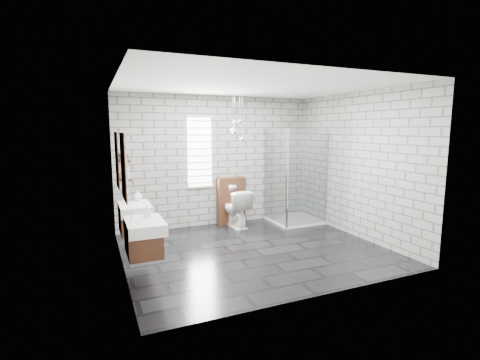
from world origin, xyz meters
TOP-DOWN VIEW (x-y plane):
  - floor at (0.00, 0.00)m, footprint 4.20×3.60m
  - ceiling at (0.00, 0.00)m, footprint 4.20×3.60m
  - wall_back at (0.00, 1.81)m, footprint 4.20×0.02m
  - wall_front at (0.00, -1.81)m, footprint 4.20×0.02m
  - wall_left at (-2.11, 0.00)m, footprint 0.02×3.60m
  - wall_right at (2.11, 0.00)m, footprint 0.02×3.60m
  - vanity_left at (-1.91, -0.60)m, footprint 0.47×0.70m
  - vanity_right at (-1.91, 0.47)m, footprint 0.47×0.70m
  - shelf_lower at (-2.03, -0.05)m, footprint 0.14×0.30m
  - shelf_upper at (-2.03, -0.05)m, footprint 0.14×0.30m
  - window at (-0.40, 1.78)m, footprint 0.56×0.05m
  - cistern_panel at (0.25, 1.70)m, footprint 0.60×0.20m
  - flush_plate at (0.25, 1.60)m, footprint 0.18×0.01m
  - shower_enclosure at (1.50, 1.18)m, footprint 1.00×1.00m
  - pendant_cluster at (0.25, 1.36)m, footprint 0.28×0.23m
  - toilet at (0.25, 1.45)m, footprint 0.50×0.80m
  - soap_bottle_a at (-1.81, -0.45)m, footprint 0.09×0.09m
  - soap_bottle_b at (-1.78, 0.76)m, footprint 0.14×0.14m
  - soap_bottle_c at (-2.02, -0.07)m, footprint 0.11×0.11m
  - vase at (-2.02, 0.04)m, footprint 0.14×0.14m

SIDE VIEW (x-z plane):
  - floor at x=0.00m, z-range -0.02..0.00m
  - toilet at x=0.25m, z-range 0.00..0.78m
  - cistern_panel at x=0.25m, z-range 0.00..1.00m
  - shower_enclosure at x=1.50m, z-range -0.51..1.52m
  - vanity_left at x=-1.91m, z-range -0.03..1.54m
  - vanity_right at x=-1.91m, z-range -0.03..1.54m
  - flush_plate at x=0.25m, z-range 0.74..0.86m
  - soap_bottle_a at x=-1.81m, z-range 0.85..1.02m
  - soap_bottle_b at x=-1.78m, z-range 0.85..1.02m
  - shelf_lower at x=-2.03m, z-range 1.31..1.33m
  - wall_back at x=0.00m, z-range 0.00..2.70m
  - wall_front at x=0.00m, z-range 0.00..2.70m
  - wall_left at x=-2.11m, z-range 0.00..2.70m
  - wall_right at x=2.11m, z-range 0.00..2.70m
  - soap_bottle_c at x=-2.02m, z-range 1.33..1.57m
  - window at x=-0.40m, z-range 0.81..2.29m
  - shelf_upper at x=-2.03m, z-range 1.57..1.59m
  - vase at x=-2.02m, z-range 1.59..1.72m
  - pendant_cluster at x=0.25m, z-range 1.57..2.50m
  - ceiling at x=0.00m, z-range 2.70..2.72m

